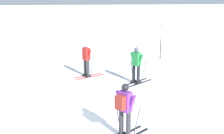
# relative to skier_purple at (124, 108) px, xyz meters

# --- Properties ---
(ground_plane) EXTENTS (120.00, 120.00, 0.00)m
(ground_plane) POSITION_rel_skier_purple_xyz_m (-2.19, 1.34, -0.96)
(ground_plane) COLOR white
(far_snow_ridge) EXTENTS (80.00, 8.36, 1.82)m
(far_snow_ridge) POSITION_rel_skier_purple_xyz_m (-2.19, 22.66, -0.04)
(far_snow_ridge) COLOR white
(far_snow_ridge) RESTS_ON ground
(skier_purple) EXTENTS (1.43, 1.35, 1.71)m
(skier_purple) POSITION_rel_skier_purple_xyz_m (0.00, 0.00, 0.00)
(skier_purple) COLOR black
(skier_purple) RESTS_ON ground
(skier_red) EXTENTS (1.55, 1.17, 1.71)m
(skier_red) POSITION_rel_skier_purple_xyz_m (-1.12, 6.50, -0.04)
(skier_red) COLOR red
(skier_red) RESTS_ON ground
(skier_green) EXTENTS (1.46, 1.32, 1.71)m
(skier_green) POSITION_rel_skier_purple_xyz_m (1.15, 5.26, -0.04)
(skier_green) COLOR black
(skier_green) RESTS_ON ground
(trail_marker_pole) EXTENTS (0.05, 0.05, 2.31)m
(trail_marker_pole) POSITION_rel_skier_purple_xyz_m (3.37, 10.01, 0.20)
(trail_marker_pole) COLOR black
(trail_marker_pole) RESTS_ON ground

